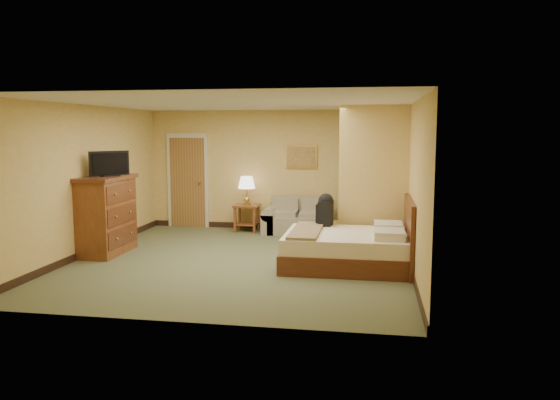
% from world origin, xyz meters
% --- Properties ---
extents(floor, '(6.00, 6.00, 0.00)m').
position_xyz_m(floor, '(0.00, 0.00, 0.00)').
color(floor, '#535839').
rests_on(floor, ground).
extents(ceiling, '(6.00, 6.00, 0.00)m').
position_xyz_m(ceiling, '(0.00, 0.00, 2.60)').
color(ceiling, white).
rests_on(ceiling, back_wall).
extents(back_wall, '(5.50, 0.02, 2.60)m').
position_xyz_m(back_wall, '(0.00, 3.00, 1.30)').
color(back_wall, tan).
rests_on(back_wall, floor).
extents(left_wall, '(0.02, 6.00, 2.60)m').
position_xyz_m(left_wall, '(-2.75, 0.00, 1.30)').
color(left_wall, tan).
rests_on(left_wall, floor).
extents(right_wall, '(0.02, 6.00, 2.60)m').
position_xyz_m(right_wall, '(2.75, 0.00, 1.30)').
color(right_wall, tan).
rests_on(right_wall, floor).
extents(partition, '(1.20, 0.15, 2.60)m').
position_xyz_m(partition, '(2.15, 0.93, 1.30)').
color(partition, tan).
rests_on(partition, floor).
extents(door, '(0.94, 0.16, 2.10)m').
position_xyz_m(door, '(-1.95, 2.96, 1.03)').
color(door, beige).
rests_on(door, floor).
extents(baseboard, '(5.50, 0.02, 0.12)m').
position_xyz_m(baseboard, '(0.00, 2.99, 0.06)').
color(baseboard, black).
rests_on(baseboard, floor).
extents(loveseat, '(1.52, 0.70, 0.77)m').
position_xyz_m(loveseat, '(0.62, 2.57, 0.25)').
color(loveseat, gray).
rests_on(loveseat, floor).
extents(side_table, '(0.52, 0.52, 0.58)m').
position_xyz_m(side_table, '(-0.53, 2.65, 0.38)').
color(side_table, brown).
rests_on(side_table, floor).
extents(table_lamp, '(0.37, 0.37, 0.61)m').
position_xyz_m(table_lamp, '(-0.53, 2.65, 1.04)').
color(table_lamp, '#B99944').
rests_on(table_lamp, side_table).
extents(coffee_table, '(0.78, 0.78, 0.45)m').
position_xyz_m(coffee_table, '(1.49, 1.29, 0.33)').
color(coffee_table, brown).
rests_on(coffee_table, floor).
extents(wall_picture, '(0.67, 0.04, 0.52)m').
position_xyz_m(wall_picture, '(0.62, 2.97, 1.60)').
color(wall_picture, '#B78E3F').
rests_on(wall_picture, back_wall).
extents(dresser, '(0.68, 1.29, 1.37)m').
position_xyz_m(dresser, '(-2.48, 0.12, 0.69)').
color(dresser, brown).
rests_on(dresser, floor).
extents(tv, '(0.49, 0.59, 0.44)m').
position_xyz_m(tv, '(-2.37, 0.12, 1.58)').
color(tv, black).
rests_on(tv, dresser).
extents(bed, '(2.00, 1.70, 1.10)m').
position_xyz_m(bed, '(1.82, -0.10, 0.30)').
color(bed, '#4C2211').
rests_on(bed, floor).
extents(backpack, '(0.26, 0.34, 0.55)m').
position_xyz_m(backpack, '(1.35, 0.55, 0.83)').
color(backpack, black).
rests_on(backpack, bed).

